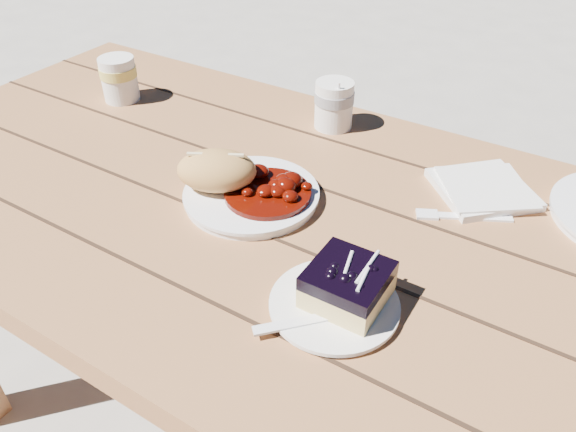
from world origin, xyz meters
The scene contains 11 objects.
picnic_table centered at (0.00, 0.00, 0.59)m, with size 2.00×1.55×0.75m.
main_plate centered at (-0.23, -0.01, 0.76)m, with size 0.23×0.23×0.02m, color white.
goulash_stew centered at (-0.20, -0.01, 0.79)m, with size 0.15×0.15×0.04m, color #4E0A02, non-canonical shape.
bread_roll centered at (-0.28, -0.03, 0.80)m, with size 0.13×0.09×0.07m, color tan.
dessert_plate centered at (0.01, -0.16, 0.76)m, with size 0.17×0.17×0.01m, color white.
blueberry_cake centered at (0.02, -0.15, 0.79)m, with size 0.10×0.10×0.06m.
fork_dessert centered at (-0.01, -0.22, 0.76)m, with size 0.03×0.16×0.01m, color white, non-canonical shape.
coffee_cup centered at (-0.23, 0.29, 0.80)m, with size 0.08×0.08×0.10m, color white.
napkin_stack centered at (0.10, 0.22, 0.76)m, with size 0.15×0.15×0.01m, color white.
fork_table centered at (0.11, 0.14, 0.75)m, with size 0.03×0.16×0.01m, color white, non-canonical shape.
second_cup centered at (-0.70, 0.16, 0.80)m, with size 0.08×0.08×0.10m, color white.
Camera 1 is at (0.24, -0.64, 1.30)m, focal length 35.00 mm.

